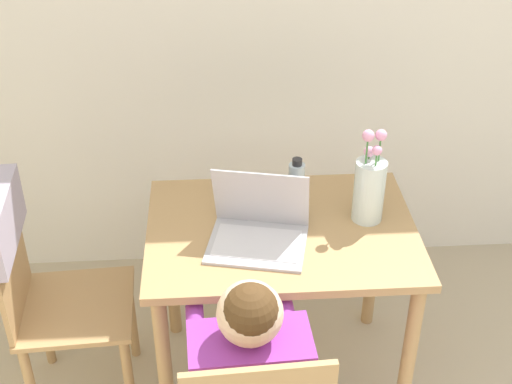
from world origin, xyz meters
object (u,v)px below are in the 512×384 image
at_px(chair_spare, 33,269).
at_px(water_bottle, 296,189).
at_px(person_seated, 248,375).
at_px(laptop, 259,225).
at_px(flower_vase, 369,187).

xyz_separation_m(chair_spare, water_bottle, (0.91, 0.11, 0.22)).
distance_m(person_seated, laptop, 0.54).
relative_size(person_seated, laptop, 2.73).
relative_size(laptop, flower_vase, 1.04).
distance_m(chair_spare, water_bottle, 0.94).
distance_m(person_seated, water_bottle, 0.71).
relative_size(chair_spare, water_bottle, 4.03).
bearing_deg(water_bottle, chair_spare, -173.33).
bearing_deg(laptop, flower_vase, 26.60).
distance_m(person_seated, flower_vase, 0.79).
bearing_deg(water_bottle, person_seated, -107.51).
xyz_separation_m(chair_spare, flower_vase, (1.16, 0.07, 0.24)).
bearing_deg(chair_spare, person_seated, -130.34).
bearing_deg(flower_vase, water_bottle, 171.55).
bearing_deg(water_bottle, flower_vase, -8.45).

